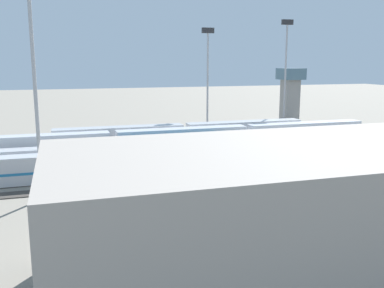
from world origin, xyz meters
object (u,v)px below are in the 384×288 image
(train_on_track_6, at_px, (187,159))
(light_mast_2, at_px, (286,60))
(control_tower, at_px, (290,91))
(train_on_track_4, at_px, (183,142))
(train_on_track_5, at_px, (17,162))
(light_mast_0, at_px, (208,66))
(train_on_track_3, at_px, (185,137))
(light_mast_1, at_px, (32,38))

(train_on_track_6, relative_size, light_mast_2, 4.58)
(control_tower, bearing_deg, light_mast_2, 54.57)
(train_on_track_4, xyz_separation_m, train_on_track_5, (26.69, 5.00, -0.52))
(train_on_track_6, height_order, light_mast_0, light_mast_0)
(train_on_track_4, bearing_deg, control_tower, -140.07)
(train_on_track_3, distance_m, train_on_track_5, 30.20)
(light_mast_1, height_order, light_mast_2, light_mast_1)
(light_mast_1, bearing_deg, control_tower, -140.87)
(light_mast_0, distance_m, light_mast_1, 54.33)
(train_on_track_3, relative_size, train_on_track_5, 0.71)
(light_mast_1, bearing_deg, train_on_track_4, -142.32)
(train_on_track_3, height_order, train_on_track_5, train_on_track_3)
(train_on_track_4, height_order, light_mast_0, light_mast_0)
(train_on_track_4, relative_size, light_mast_0, 2.98)
(train_on_track_5, bearing_deg, train_on_track_4, -169.39)
(train_on_track_5, height_order, light_mast_0, light_mast_0)
(train_on_track_3, height_order, control_tower, control_tower)
(train_on_track_6, xyz_separation_m, light_mast_0, (-14.83, -33.33, 13.53))
(train_on_track_5, bearing_deg, light_mast_2, -154.98)
(train_on_track_6, xyz_separation_m, control_tower, (-42.03, -43.33, 6.53))
(train_on_track_5, distance_m, light_mast_1, 21.57)
(train_on_track_4, bearing_deg, train_on_track_6, 77.53)
(light_mast_2, height_order, control_tower, light_mast_2)
(light_mast_0, bearing_deg, light_mast_1, 49.11)
(train_on_track_3, height_order, light_mast_0, light_mast_0)
(train_on_track_3, distance_m, control_tower, 47.78)
(train_on_track_3, bearing_deg, train_on_track_4, 70.14)
(train_on_track_3, xyz_separation_m, light_mast_0, (-10.82, -18.33, 12.92))
(train_on_track_5, relative_size, light_mast_0, 2.77)
(light_mast_2, bearing_deg, train_on_track_5, 25.02)
(train_on_track_4, relative_size, control_tower, 4.86)
(light_mast_0, bearing_deg, control_tower, -159.80)
(train_on_track_6, bearing_deg, train_on_track_3, -104.99)
(train_on_track_4, xyz_separation_m, light_mast_1, (22.86, 17.65, 16.52))
(train_on_track_4, relative_size, train_on_track_3, 1.51)
(train_on_track_6, xyz_separation_m, train_on_track_5, (24.48, -5.00, 0.10))
(light_mast_1, relative_size, light_mast_2, 1.17)
(light_mast_0, bearing_deg, train_on_track_6, 66.01)
(train_on_track_4, height_order, light_mast_1, light_mast_1)
(light_mast_2, distance_m, control_tower, 15.71)
(train_on_track_6, bearing_deg, light_mast_1, 20.34)
(train_on_track_4, height_order, light_mast_2, light_mast_2)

